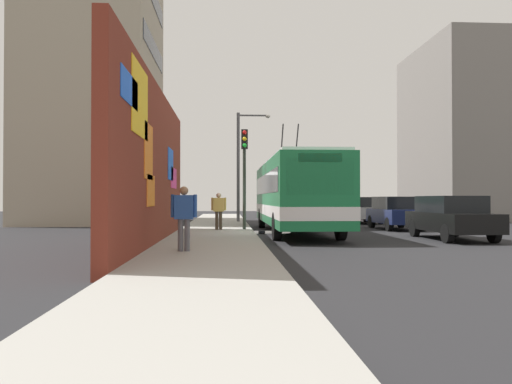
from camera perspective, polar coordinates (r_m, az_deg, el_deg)
ground_plane at (r=19.97m, az=-0.17°, el=-5.03°), size 80.00×80.00×0.00m
sidewalk_slab at (r=19.94m, az=-4.78°, el=-4.81°), size 48.00×3.20×0.15m
graffiti_wall at (r=15.80m, az=-11.52°, el=2.88°), size 13.49×0.32×4.95m
building_far_left at (r=33.32m, az=-17.87°, el=14.66°), size 9.29×7.08×20.66m
building_far_right at (r=39.44m, az=24.17°, el=6.18°), size 9.91×8.52×12.42m
city_bus at (r=21.51m, az=4.41°, el=-0.06°), size 12.02×2.57×4.91m
parked_car_black at (r=19.34m, az=21.46°, el=-2.64°), size 4.39×1.81×1.58m
parked_car_navy at (r=24.87m, az=15.69°, el=-2.24°), size 4.12×1.74×1.58m
parked_car_silver at (r=31.03m, az=11.80°, el=-1.96°), size 4.63×1.86×1.58m
parked_car_red at (r=36.92m, az=9.34°, el=-1.77°), size 4.81×1.83×1.58m
pedestrian_midblock at (r=21.41m, az=-4.31°, el=-1.88°), size 0.22×0.65×1.58m
pedestrian_near_wall at (r=12.70m, az=-8.28°, el=-2.43°), size 0.22×0.66×1.64m
traffic_light at (r=21.59m, az=-1.34°, el=3.45°), size 0.49×0.28×4.36m
street_lamp at (r=29.22m, az=-1.59°, el=3.88°), size 0.44×1.98×6.39m
curbside_puddle at (r=21.84m, az=1.14°, el=-4.66°), size 2.19×2.19×0.00m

